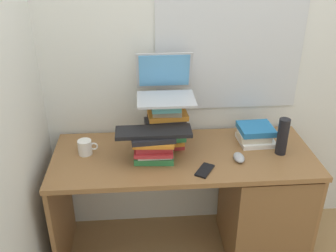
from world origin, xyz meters
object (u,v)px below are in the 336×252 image
Objects in this scene: book_stack_side at (255,134)px; computer_mouse at (239,157)px; book_stack_keyboard_riser at (154,146)px; mug at (85,147)px; book_stack_tall at (166,125)px; cell_phone at (205,170)px; water_bottle at (283,137)px; keyboard at (154,132)px; desk at (245,199)px; laptop at (165,87)px.

book_stack_side reaches higher than computer_mouse.
book_stack_keyboard_riser is 2.17× the size of mug.
cell_phone is (0.19, -0.29, -0.14)m from book_stack_tall.
mug reaches higher than cell_phone.
water_bottle is (0.11, -0.14, 0.06)m from book_stack_side.
book_stack_tall is 2.60× the size of mug.
book_stack_keyboard_riser reaches higher than computer_mouse.
keyboard is 0.43m from mug.
keyboard is 3.09× the size of cell_phone.
desk is 13.11× the size of mug.
book_stack_side is at bearing 128.90° from water_bottle.
cell_phone is (0.67, -0.23, -0.04)m from mug.
book_stack_keyboard_riser is 0.32m from cell_phone.
book_stack_keyboard_riser is at bearing -132.31° from keyboard.
computer_mouse is 0.28m from water_bottle.
desk is at bearing -114.79° from book_stack_side.
keyboard is 4.04× the size of computer_mouse.
laptop reaches higher than cell_phone.
laptop is (-0.55, 0.05, 0.31)m from book_stack_side.
book_stack_side is 0.25m from computer_mouse.
book_stack_tall is at bearing 6.62° from mug.
laptop is 0.79× the size of keyboard.
water_bottle reaches higher than desk.
cell_phone is at bearing -155.70° from computer_mouse.
water_bottle is at bearing -16.03° from laptop.
book_stack_keyboard_riser is (-0.57, -0.03, 0.43)m from desk.
keyboard is 1.89× the size of water_bottle.
water_bottle is (0.18, -0.01, 0.45)m from desk.
computer_mouse is (0.40, -0.19, -0.13)m from book_stack_tall.
mug is at bearing 176.00° from water_bottle.
laptop is at bearing 174.88° from book_stack_side.
water_bottle is at bearing -11.43° from book_stack_tall.
laptop reaches higher than desk.
laptop reaches higher than book_stack_tall.
desk is at bearing 60.19° from cell_phone.
book_stack_tall is at bearing -179.28° from book_stack_side.
water_bottle is at bearing 49.53° from cell_phone.
mug reaches higher than computer_mouse.
cell_phone is at bearing -162.01° from water_bottle.
book_stack_tall reaches higher than book_stack_side.
book_stack_side is 0.99× the size of water_bottle.
mug is at bearing 166.03° from keyboard.
book_stack_side is 0.66m from keyboard.
keyboard is at bearing -110.96° from laptop.
mug is 1.15m from water_bottle.
computer_mouse reaches higher than cell_phone.
laptop is at bearing 68.69° from keyboard.
cell_phone is at bearing -56.31° from book_stack_tall.
cell_phone is at bearing -151.35° from desk.
water_bottle is (0.75, 0.02, -0.07)m from keyboard.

